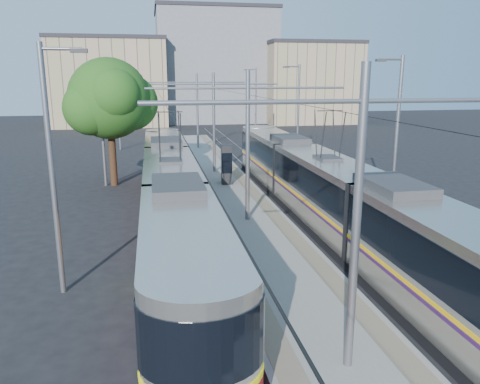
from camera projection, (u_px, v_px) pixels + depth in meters
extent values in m
plane|color=black|center=(297.00, 300.00, 15.07)|extent=(160.00, 160.00, 0.00)
cube|color=gray|center=(221.00, 182.00, 31.25)|extent=(4.00, 50.00, 0.30)
cube|color=gray|center=(199.00, 181.00, 30.95)|extent=(0.70, 50.00, 0.01)
cube|color=gray|center=(242.00, 179.00, 31.47)|extent=(0.70, 50.00, 0.01)
cube|color=gray|center=(155.00, 187.00, 30.51)|extent=(0.07, 70.00, 0.03)
cube|color=gray|center=(177.00, 186.00, 30.77)|extent=(0.07, 70.00, 0.03)
cube|color=gray|center=(262.00, 182.00, 31.80)|extent=(0.07, 70.00, 0.03)
cube|color=gray|center=(283.00, 181.00, 32.06)|extent=(0.07, 70.00, 0.03)
cube|color=silver|center=(194.00, 367.00, 11.56)|extent=(1.20, 5.00, 0.01)
cube|color=black|center=(173.00, 227.00, 21.68)|extent=(2.30, 27.24, 0.40)
cube|color=#B8B1A9|center=(172.00, 193.00, 21.29)|extent=(2.40, 25.64, 2.90)
cube|color=black|center=(171.00, 182.00, 21.17)|extent=(2.43, 25.64, 1.30)
cube|color=yellow|center=(172.00, 201.00, 21.38)|extent=(2.43, 25.64, 0.12)
cube|color=red|center=(172.00, 212.00, 21.50)|extent=(2.42, 25.64, 1.10)
cube|color=#2D2D30|center=(170.00, 158.00, 20.91)|extent=(1.68, 3.00, 0.30)
cube|color=black|center=(325.00, 223.00, 22.41)|extent=(2.30, 30.40, 0.40)
cube|color=#AFAAA0|center=(326.00, 189.00, 22.01)|extent=(2.40, 28.80, 2.90)
cube|color=black|center=(327.00, 179.00, 21.89)|extent=(2.43, 28.80, 1.30)
cube|color=#FFB40D|center=(326.00, 197.00, 22.11)|extent=(2.43, 28.80, 0.12)
cube|color=#351446|center=(326.00, 200.00, 22.15)|extent=(2.43, 28.80, 0.10)
cube|color=#2D2D30|center=(328.00, 156.00, 21.63)|extent=(1.68, 3.00, 0.30)
cylinder|color=slate|center=(356.00, 225.00, 10.34)|extent=(0.20, 0.20, 7.00)
cylinder|color=slate|center=(364.00, 101.00, 9.69)|extent=(9.20, 0.10, 0.10)
cylinder|color=slate|center=(248.00, 147.00, 21.79)|extent=(0.20, 0.20, 7.00)
cylinder|color=slate|center=(248.00, 88.00, 21.14)|extent=(9.20, 0.10, 0.10)
cylinder|color=slate|center=(214.00, 123.00, 33.24)|extent=(0.20, 0.20, 7.00)
cylinder|color=slate|center=(213.00, 84.00, 32.59)|extent=(9.20, 0.10, 0.10)
cylinder|color=slate|center=(197.00, 111.00, 44.69)|extent=(0.20, 0.20, 7.00)
cylinder|color=slate|center=(197.00, 82.00, 44.04)|extent=(9.20, 0.10, 0.10)
cylinder|color=black|center=(163.00, 100.00, 29.31)|extent=(0.02, 70.00, 0.02)
cylinder|color=black|center=(274.00, 100.00, 30.60)|extent=(0.02, 70.00, 0.02)
cylinder|color=slate|center=(52.00, 175.00, 14.67)|extent=(0.18, 0.18, 8.00)
cube|color=#2D2D30|center=(79.00, 51.00, 13.97)|extent=(0.50, 0.22, 0.12)
cylinder|color=slate|center=(102.00, 125.00, 29.94)|extent=(0.18, 0.18, 8.00)
cube|color=#2D2D30|center=(116.00, 64.00, 29.24)|extent=(0.50, 0.22, 0.12)
cylinder|color=slate|center=(118.00, 109.00, 45.21)|extent=(0.18, 0.18, 8.00)
cube|color=#2D2D30|center=(127.00, 69.00, 44.51)|extent=(0.50, 0.22, 0.12)
cylinder|color=slate|center=(396.00, 139.00, 23.09)|extent=(0.18, 0.18, 8.00)
cube|color=#2D2D30|center=(381.00, 60.00, 21.99)|extent=(0.50, 0.22, 0.12)
cylinder|color=slate|center=(298.00, 114.00, 38.35)|extent=(0.18, 0.18, 8.00)
cube|color=#2D2D30|center=(286.00, 67.00, 37.26)|extent=(0.50, 0.22, 0.12)
cylinder|color=slate|center=(256.00, 104.00, 53.62)|extent=(0.18, 0.18, 8.00)
cube|color=#2D2D30|center=(247.00, 70.00, 52.53)|extent=(0.50, 0.22, 0.12)
cube|color=black|center=(226.00, 164.00, 29.98)|extent=(0.76, 1.14, 2.49)
cube|color=black|center=(226.00, 162.00, 29.95)|extent=(0.81, 1.19, 1.30)
cylinder|color=#382314|center=(113.00, 160.00, 30.61)|extent=(0.47, 0.47, 3.41)
sphere|color=#1E4112|center=(109.00, 99.00, 29.66)|extent=(5.12, 5.12, 5.12)
sphere|color=#1E4112|center=(130.00, 103.00, 30.78)|extent=(3.62, 3.62, 3.62)
cube|color=tan|center=(111.00, 84.00, 69.08)|extent=(16.00, 12.00, 12.03)
cube|color=#262328|center=(108.00, 39.00, 67.58)|extent=(16.32, 12.24, 0.50)
cube|color=slate|center=(215.00, 68.00, 75.20)|extent=(18.00, 14.00, 16.82)
cube|color=#262328|center=(214.00, 11.00, 73.13)|extent=(18.36, 14.28, 0.50)
cube|color=tan|center=(309.00, 84.00, 72.60)|extent=(14.00, 10.00, 11.71)
cube|color=#262328|center=(311.00, 43.00, 71.14)|extent=(14.28, 10.20, 0.50)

